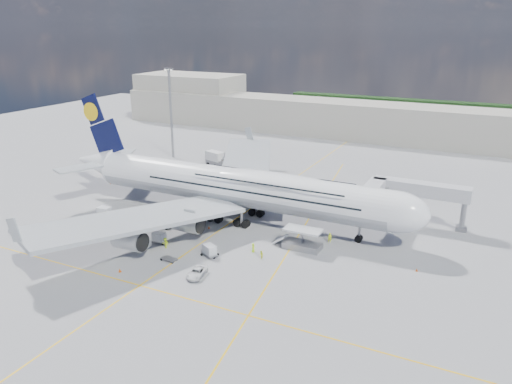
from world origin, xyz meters
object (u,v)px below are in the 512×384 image
at_px(dolly_row_c, 163,225).
at_px(cone_nose, 417,270).
at_px(baggage_tug, 143,242).
at_px(light_mast, 171,112).
at_px(catering_truck_inner, 229,176).
at_px(jet_bridge, 401,192).
at_px(crew_wing, 134,243).
at_px(dolly_row_a, 104,212).
at_px(dolly_nose_near, 169,259).
at_px(airliner, 237,186).
at_px(dolly_nose_far, 210,250).
at_px(crew_van, 253,248).
at_px(cargo_loader, 302,242).
at_px(crew_tug, 165,243).
at_px(cone_wing_left_inner, 245,202).
at_px(dolly_row_b, 159,237).
at_px(crew_nose, 330,238).
at_px(cone_tail, 110,183).
at_px(crew_loader, 261,255).
at_px(dolly_back, 150,215).
at_px(cone_wing_right_outer, 120,270).
at_px(service_van, 197,273).
at_px(catering_truck_outer, 217,160).
at_px(cone_wing_left_outer, 232,181).
at_px(cone_wing_right_inner, 209,227).

relative_size(dolly_row_c, cone_nose, 7.35).
bearing_deg(baggage_tug, light_mast, 118.01).
bearing_deg(baggage_tug, catering_truck_inner, 94.52).
distance_m(jet_bridge, crew_wing, 50.22).
bearing_deg(dolly_row_a, dolly_nose_near, -27.43).
relative_size(airliner, dolly_nose_near, 26.90).
distance_m(dolly_nose_far, crew_van, 7.44).
relative_size(cargo_loader, crew_tug, 4.43).
bearing_deg(cone_wing_left_inner, dolly_row_b, -99.05).
distance_m(light_mast, cone_wing_left_inner, 47.13).
bearing_deg(crew_wing, crew_nose, -25.12).
relative_size(dolly_row_a, crew_nose, 1.96).
bearing_deg(cone_tail, jet_bridge, 3.59).
distance_m(crew_loader, cone_nose, 24.89).
bearing_deg(dolly_nose_near, dolly_back, 144.37).
distance_m(dolly_nose_far, baggage_tug, 12.65).
bearing_deg(baggage_tug, crew_wing, -128.22).
xyz_separation_m(jet_bridge, cone_wing_right_outer, (-35.37, -38.91, -6.56)).
relative_size(crew_wing, cone_wing_left_inner, 3.14).
bearing_deg(crew_loader, jet_bridge, 100.69).
height_order(dolly_row_a, service_van, dolly_row_a).
xyz_separation_m(jet_bridge, cone_tail, (-68.28, -4.28, -6.59)).
bearing_deg(dolly_row_c, light_mast, 114.21).
xyz_separation_m(baggage_tug, catering_truck_outer, (-14.39, 50.03, 1.20)).
bearing_deg(dolly_nose_far, light_mast, 159.10).
bearing_deg(dolly_row_b, airliner, 65.44).
bearing_deg(cone_wing_right_outer, dolly_row_c, 105.59).
xyz_separation_m(jet_bridge, dolly_back, (-45.95, -17.71, -6.46)).
height_order(dolly_row_a, baggage_tug, dolly_row_a).
relative_size(dolly_row_b, crew_wing, 1.57).
distance_m(dolly_nose_far, cone_wing_left_outer, 41.65).
bearing_deg(airliner, catering_truck_outer, 126.37).
relative_size(dolly_nose_near, service_van, 0.64).
height_order(airliner, crew_loader, airliner).
xyz_separation_m(catering_truck_outer, cone_nose, (59.05, -38.26, -1.75)).
height_order(dolly_row_c, cone_wing_right_outer, cone_wing_right_outer).
height_order(dolly_nose_near, crew_tug, crew_tug).
bearing_deg(dolly_nose_near, crew_wing, 179.48).
xyz_separation_m(crew_tug, cone_wing_right_inner, (2.14, 10.85, -0.70)).
distance_m(catering_truck_outer, crew_loader, 57.38).
bearing_deg(dolly_row_a, jet_bridge, 18.57).
height_order(catering_truck_outer, crew_wing, catering_truck_outer).
bearing_deg(crew_wing, dolly_back, 61.76).
bearing_deg(cone_wing_left_inner, cone_nose, -22.38).
height_order(light_mast, catering_truck_outer, light_mast).
relative_size(cargo_loader, dolly_row_a, 2.41).
xyz_separation_m(dolly_row_c, dolly_nose_near, (9.55, -11.21, -0.07)).
xyz_separation_m(jet_bridge, cone_nose, (6.45, -17.89, -6.61)).
xyz_separation_m(crew_wing, crew_tug, (4.94, 2.48, -0.02)).
height_order(crew_tug, cone_wing_right_inner, crew_tug).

